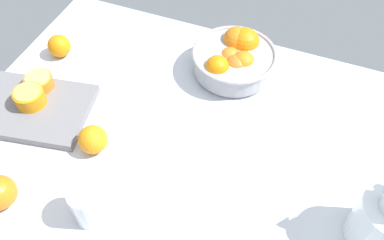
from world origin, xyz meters
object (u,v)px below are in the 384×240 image
at_px(fruit_bowl, 235,58).
at_px(orange_half_1, 30,97).
at_px(loose_orange_0, 59,46).
at_px(loose_orange_2, 93,140).
at_px(orange_half_0, 39,82).
at_px(cutting_board, 34,109).
at_px(second_glass, 90,206).

relative_size(fruit_bowl, orange_half_1, 3.04).
distance_m(loose_orange_0, loose_orange_2, 0.38).
bearing_deg(orange_half_1, orange_half_0, 102.56).
bearing_deg(cutting_board, second_glass, -34.55).
distance_m(orange_half_1, loose_orange_2, 0.23).
bearing_deg(cutting_board, orange_half_1, 134.12).
bearing_deg(loose_orange_2, orange_half_1, 166.16).
bearing_deg(cutting_board, fruit_bowl, 38.06).
distance_m(orange_half_0, orange_half_1, 0.06).
xyz_separation_m(fruit_bowl, orange_half_1, (-0.46, -0.34, -0.00)).
xyz_separation_m(second_glass, cutting_board, (-0.30, 0.21, -0.03)).
distance_m(cutting_board, loose_orange_0, 0.23).
bearing_deg(loose_orange_0, loose_orange_2, -44.50).
relative_size(fruit_bowl, loose_orange_2, 3.33).
xyz_separation_m(fruit_bowl, second_glass, (-0.15, -0.56, -0.00)).
bearing_deg(orange_half_1, loose_orange_2, -13.84).
relative_size(second_glass, loose_orange_2, 1.39).
distance_m(cutting_board, orange_half_1, 0.04).
bearing_deg(orange_half_1, fruit_bowl, 36.75).
bearing_deg(loose_orange_2, cutting_board, 168.01).
bearing_deg(loose_orange_2, loose_orange_0, 135.50).
xyz_separation_m(second_glass, loose_orange_0, (-0.36, 0.43, -0.01)).
xyz_separation_m(orange_half_0, loose_orange_0, (-0.04, 0.15, -0.01)).
height_order(second_glass, loose_orange_0, second_glass).
relative_size(fruit_bowl, loose_orange_0, 3.57).
height_order(orange_half_1, loose_orange_0, same).
height_order(orange_half_0, loose_orange_0, loose_orange_0).
height_order(cutting_board, loose_orange_0, loose_orange_0).
height_order(fruit_bowl, loose_orange_0, fruit_bowl).
relative_size(fruit_bowl, second_glass, 2.40).
relative_size(cutting_board, loose_orange_0, 4.33).
relative_size(orange_half_0, loose_orange_0, 1.12).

